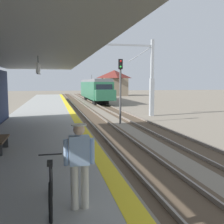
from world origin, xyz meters
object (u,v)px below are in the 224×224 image
(approaching_train, at_px, (95,89))
(rail_signal_post, at_px, (120,84))
(bicycle_beside_commuter, at_px, (51,189))
(catenary_pylon_far_side, at_px, (149,80))
(commuter_person, at_px, (79,162))
(distant_trackside_house, at_px, (114,82))

(approaching_train, distance_m, rail_signal_post, 24.80)
(bicycle_beside_commuter, bearing_deg, catenary_pylon_far_side, 65.02)
(commuter_person, xyz_separation_m, distant_trackside_house, (14.57, 60.99, 1.50))
(bicycle_beside_commuter, bearing_deg, rail_signal_post, 71.30)
(bicycle_beside_commuter, bearing_deg, distant_trackside_house, 76.05)
(distant_trackside_house, bearing_deg, catenary_pylon_far_side, -98.04)
(approaching_train, distance_m, bicycle_beside_commuter, 41.30)
(rail_signal_post, bearing_deg, catenary_pylon_far_side, 46.27)
(rail_signal_post, relative_size, catenary_pylon_far_side, 0.69)
(approaching_train, relative_size, commuter_person, 11.74)
(commuter_person, bearing_deg, catenary_pylon_far_side, 66.46)
(rail_signal_post, distance_m, catenary_pylon_far_side, 5.74)
(rail_signal_post, bearing_deg, bicycle_beside_commuter, -108.70)
(approaching_train, bearing_deg, catenary_pylon_far_side, -83.72)
(rail_signal_post, distance_m, distant_trackside_house, 45.94)
(commuter_person, height_order, distant_trackside_house, distant_trackside_house)
(approaching_train, xyz_separation_m, rail_signal_post, (-1.70, -24.72, 1.02))
(commuter_person, bearing_deg, rail_signal_post, 73.22)
(commuter_person, xyz_separation_m, bicycle_beside_commuter, (-0.55, 0.14, -0.55))
(rail_signal_post, bearing_deg, approaching_train, 86.08)
(commuter_person, height_order, catenary_pylon_far_side, catenary_pylon_far_side)
(bicycle_beside_commuter, distance_m, catenary_pylon_far_side, 22.29)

